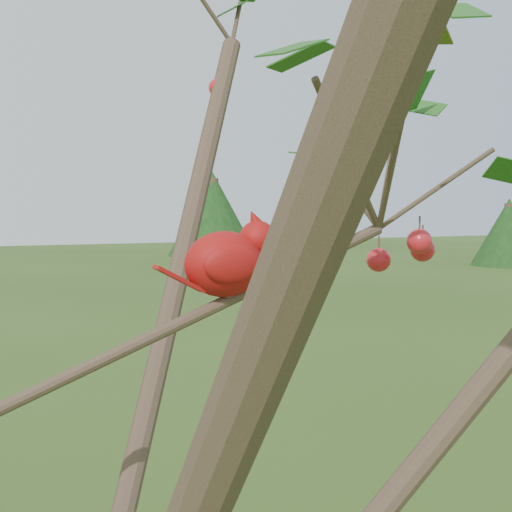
# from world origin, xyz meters

# --- Properties ---
(crabapple_tree) EXTENTS (2.35, 2.05, 2.95)m
(crabapple_tree) POSITION_xyz_m (0.03, -0.02, 2.12)
(crabapple_tree) COLOR #3A291F
(crabapple_tree) RESTS_ON ground
(cardinal) EXTENTS (0.20, 0.10, 0.14)m
(cardinal) POSITION_xyz_m (0.31, 0.07, 2.16)
(cardinal) COLOR #A20D10
(cardinal) RESTS_ON ground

